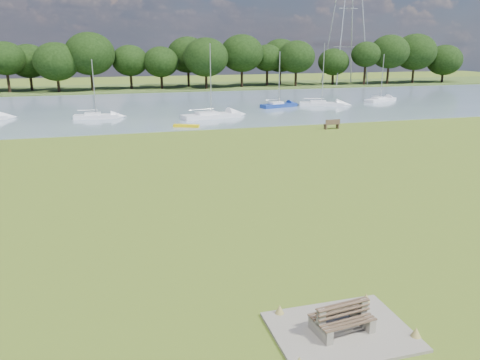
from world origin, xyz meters
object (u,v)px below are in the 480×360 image
object	(u,v)px
sailboat_5	(380,99)
sailboat_2	(96,115)
sailboat_4	(278,104)
kayak	(186,126)
sailboat_3	(321,103)
bench_pair	(342,319)
sailboat_6	(211,114)
riverbank_bench	(332,124)

from	to	relation	value
sailboat_5	sailboat_2	bearing A→B (deg)	165.11
sailboat_4	sailboat_5	size ratio (longest dim) A/B	1.07
kayak	sailboat_3	distance (m)	25.27
bench_pair	sailboat_6	distance (m)	43.89
bench_pair	sailboat_4	world-z (taller)	sailboat_4
sailboat_5	sailboat_6	distance (m)	30.41
kayak	sailboat_2	size ratio (longest dim) A/B	0.40
sailboat_3	sailboat_5	size ratio (longest dim) A/B	1.23
sailboat_2	sailboat_5	distance (m)	42.55
sailboat_5	sailboat_4	bearing A→B (deg)	164.49
bench_pair	sailboat_5	distance (m)	63.16
kayak	sailboat_6	distance (m)	6.78
sailboat_3	riverbank_bench	bearing A→B (deg)	-89.07
bench_pair	sailboat_5	bearing A→B (deg)	50.12
sailboat_3	sailboat_6	world-z (taller)	sailboat_3
riverbank_bench	sailboat_5	size ratio (longest dim) A/B	0.24
bench_pair	sailboat_2	size ratio (longest dim) A/B	0.28
bench_pair	sailboat_5	xyz separation A→B (m)	(34.26, 53.06, -0.04)
bench_pair	sailboat_3	world-z (taller)	sailboat_3
sailboat_3	sailboat_6	size ratio (longest dim) A/B	1.01
kayak	sailboat_3	size ratio (longest dim) A/B	0.32
kayak	sailboat_6	xyz separation A→B (m)	(3.86, 5.56, 0.32)
sailboat_5	sailboat_6	xyz separation A→B (m)	(-28.89, -9.50, 0.05)
riverbank_bench	sailboat_4	xyz separation A→B (m)	(0.60, 17.80, 0.01)
sailboat_2	riverbank_bench	bearing A→B (deg)	-26.08
sailboat_2	sailboat_4	distance (m)	24.79
sailboat_4	riverbank_bench	bearing A→B (deg)	-108.21
bench_pair	sailboat_2	xyz separation A→B (m)	(-7.86, 47.03, -0.03)
sailboat_4	sailboat_6	xyz separation A→B (m)	(-11.27, -7.17, -0.02)
kayak	sailboat_5	world-z (taller)	sailboat_5
sailboat_3	sailboat_4	world-z (taller)	sailboat_3
bench_pair	sailboat_3	distance (m)	55.93
riverbank_bench	sailboat_6	world-z (taller)	sailboat_6
riverbank_bench	sailboat_5	xyz separation A→B (m)	(18.22, 20.13, -0.07)
sailboat_3	sailboat_6	distance (m)	19.33
kayak	sailboat_5	xyz separation A→B (m)	(32.75, 15.06, 0.27)
bench_pair	sailboat_2	bearing A→B (deg)	92.46
riverbank_bench	sailboat_2	xyz separation A→B (m)	(-23.91, 14.10, -0.05)
sailboat_6	sailboat_5	bearing A→B (deg)	6.09
sailboat_2	sailboat_3	size ratio (longest dim) A/B	0.79
sailboat_4	sailboat_6	world-z (taller)	sailboat_6
kayak	riverbank_bench	bearing A→B (deg)	4.10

